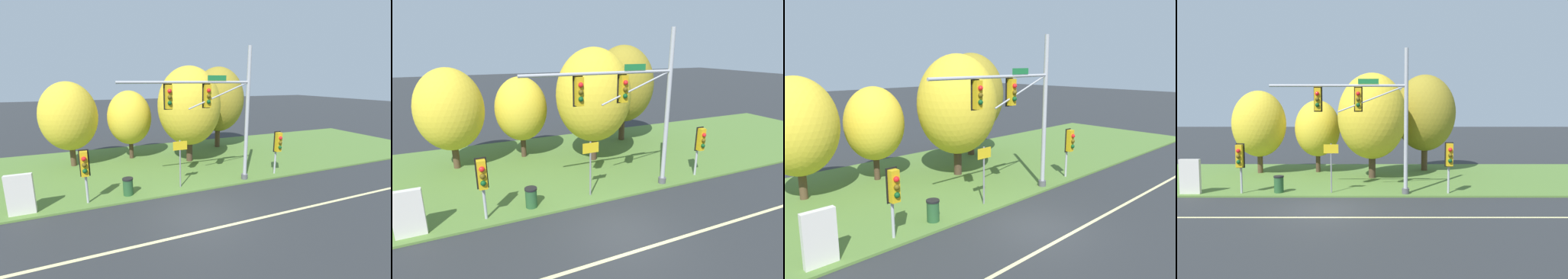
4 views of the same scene
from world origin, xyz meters
The scene contains 13 objects.
ground_plane centered at (0.00, 0.00, 0.00)m, with size 160.00×160.00×0.00m, color #282B2D.
lane_stripe centered at (0.00, -1.20, 0.00)m, with size 36.00×0.16×0.01m, color beige.
grass_verge centered at (0.00, 8.25, 0.05)m, with size 48.00×11.50×0.10m, color #517533.
traffic_signal_mast centered at (2.18, 3.01, 4.63)m, with size 7.52×0.49×7.86m.
pedestrian_signal_near_kerb centered at (-4.87, 2.96, 2.05)m, with size 0.46×0.55×2.76m.
pedestrian_signal_further_along centered at (6.48, 2.95, 2.11)m, with size 0.46×0.55×2.82m.
route_sign_post centered at (0.04, 3.28, 1.90)m, with size 0.81×0.08×2.73m.
tree_nearest_road centered at (-5.80, 9.79, 3.64)m, with size 3.78×3.78×5.91m.
tree_left_of_mast centered at (-1.67, 10.17, 3.29)m, with size 3.26×3.26×5.24m.
tree_behind_signpost centered at (2.29, 7.80, 4.23)m, with size 4.57×4.57×6.99m.
tree_mid_verge centered at (6.21, 10.92, 4.40)m, with size 4.54×4.54×7.15m.
info_kiosk centered at (-7.62, 3.01, 1.04)m, with size 1.10×0.24×1.90m.
trash_bin centered at (-2.87, 3.33, 0.57)m, with size 0.56×0.56×0.93m.
Camera 2 is at (-5.59, -9.00, 7.03)m, focal length 28.00 mm.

